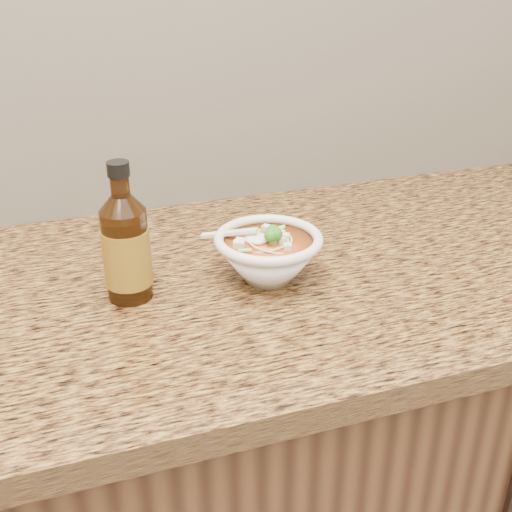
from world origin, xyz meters
name	(u,v)px	position (x,y,z in m)	size (l,w,h in m)	color
cabinet	(150,510)	(0.00, 1.68, 0.43)	(4.00, 0.65, 0.86)	black
counter_slab	(128,300)	(0.00, 1.68, 0.88)	(4.00, 0.68, 0.04)	olive
soup_bowl	(268,256)	(0.21, 1.64, 0.94)	(0.18, 0.17, 0.09)	white
hot_sauce_bottle	(126,249)	(0.00, 1.65, 0.98)	(0.07, 0.07, 0.21)	#3C1E08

